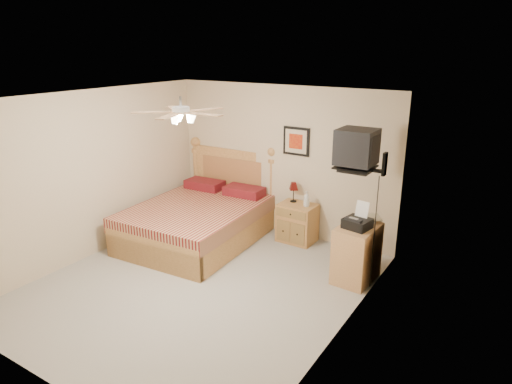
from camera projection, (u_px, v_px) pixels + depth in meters
floor at (200, 285)px, 6.19m from camera, size 4.50×4.50×0.00m
ceiling at (192, 98)px, 5.41m from camera, size 4.00×4.50×0.04m
wall_back at (282, 161)px, 7.61m from camera, size 4.00×0.04×2.50m
wall_front at (32, 268)px, 3.99m from camera, size 4.00×0.04×2.50m
wall_left at (92, 175)px, 6.81m from camera, size 0.04×4.50×2.50m
wall_right at (344, 230)px, 4.79m from camera, size 0.04×4.50×2.50m
bed at (196, 199)px, 7.34m from camera, size 1.87×2.38×1.48m
nightstand at (297, 223)px, 7.48m from camera, size 0.60×0.45×0.64m
table_lamp at (294, 192)px, 7.46m from camera, size 0.20×0.20×0.33m
lotion_bottle at (307, 199)px, 7.25m from camera, size 0.12×0.12×0.25m
framed_picture at (296, 141)px, 7.34m from camera, size 0.46×0.04×0.46m
dresser at (357, 253)px, 6.21m from camera, size 0.51×0.70×0.79m
fax_machine at (358, 216)px, 5.99m from camera, size 0.38×0.40×0.34m
magazine_lower at (363, 219)px, 6.31m from camera, size 0.19×0.25×0.02m
magazine_upper at (365, 218)px, 6.30m from camera, size 0.33×0.36×0.02m
wall_tv at (368, 151)px, 5.82m from camera, size 0.56×0.46×0.58m
ceiling_fan at (181, 112)px, 5.29m from camera, size 1.14×1.14×0.28m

